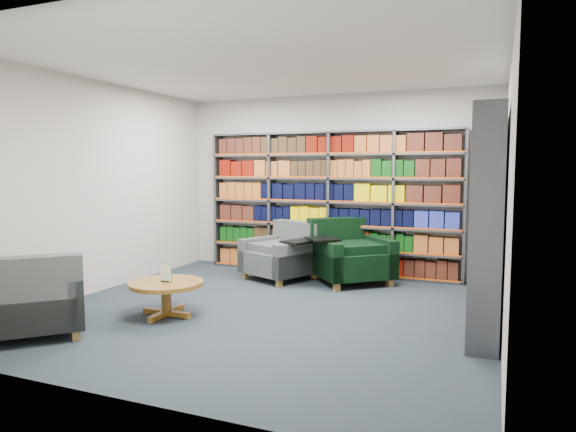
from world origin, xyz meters
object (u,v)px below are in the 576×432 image
at_px(chair_green_right, 348,256).
at_px(coffee_table, 166,289).
at_px(chair_teal_front, 33,303).
at_px(chair_teal_left, 285,256).

relative_size(chair_green_right, coffee_table, 1.70).
bearing_deg(chair_teal_front, chair_teal_left, 70.34).
xyz_separation_m(chair_teal_left, coffee_table, (-0.45, -2.37, -0.03)).
bearing_deg(chair_teal_left, coffee_table, -100.71).
distance_m(chair_teal_left, chair_green_right, 0.94).
distance_m(chair_teal_left, chair_teal_front, 3.66).
distance_m(chair_green_right, chair_teal_front, 4.19).
bearing_deg(chair_teal_front, chair_green_right, 58.92).
distance_m(chair_teal_front, coffee_table, 1.33).
bearing_deg(chair_green_right, coffee_table, -118.79).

